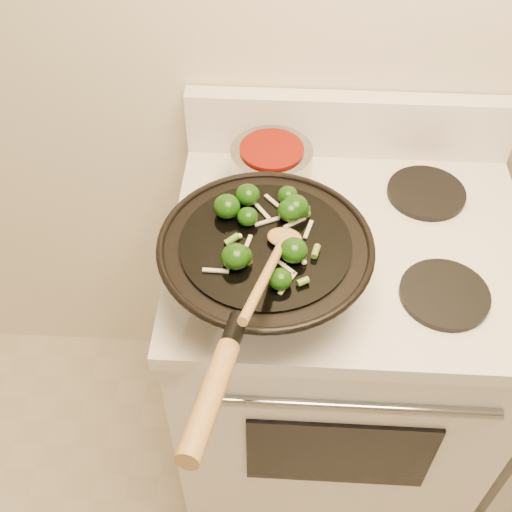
{
  "coord_description": "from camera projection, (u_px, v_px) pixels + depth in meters",
  "views": [
    {
      "loc": [
        -0.34,
        0.2,
        1.93
      ],
      "look_at": [
        -0.38,
        1.01,
        1.03
      ],
      "focal_mm": 45.0,
      "sensor_mm": 36.0,
      "label": 1
    }
  ],
  "objects": [
    {
      "name": "stove",
      "position": [
        332.0,
        352.0,
        1.73
      ],
      "size": [
        0.78,
        0.67,
        1.08
      ],
      "color": "white",
      "rests_on": "ground"
    },
    {
      "name": "wok",
      "position": [
        265.0,
        264.0,
        1.24
      ],
      "size": [
        0.41,
        0.68,
        0.21
      ],
      "color": "black",
      "rests_on": "stove"
    },
    {
      "name": "stirfry",
      "position": [
        267.0,
        225.0,
        1.2
      ],
      "size": [
        0.21,
        0.26,
        0.05
      ],
      "color": "#123808",
      "rests_on": "wok"
    },
    {
      "name": "wooden_spoon",
      "position": [
        274.0,
        259.0,
        1.12
      ],
      "size": [
        0.11,
        0.3,
        0.11
      ],
      "color": "#A37940",
      "rests_on": "wok"
    },
    {
      "name": "saucepan",
      "position": [
        272.0,
        167.0,
        1.45
      ],
      "size": [
        0.18,
        0.28,
        0.11
      ],
      "color": "gray",
      "rests_on": "stove"
    }
  ]
}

